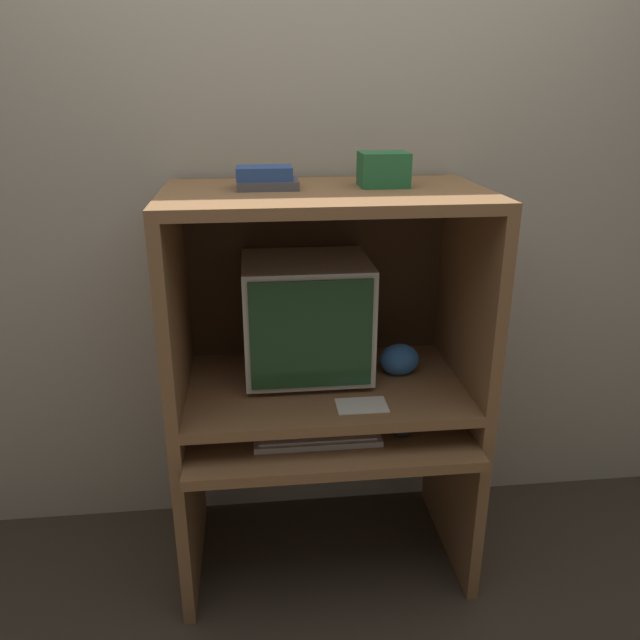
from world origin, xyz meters
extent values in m
plane|color=#3D3328|center=(0.00, 0.00, 0.00)|extent=(12.00, 12.00, 0.00)
cube|color=#B2A893|center=(0.00, 0.67, 1.30)|extent=(6.00, 0.06, 2.60)
cube|color=brown|center=(-0.50, 0.31, 0.31)|extent=(0.04, 0.61, 0.62)
cube|color=brown|center=(0.50, 0.31, 0.31)|extent=(0.04, 0.61, 0.62)
cube|color=brown|center=(0.00, 0.14, 0.60)|extent=(0.96, 0.42, 0.04)
cube|color=brown|center=(-0.50, 0.31, 0.68)|extent=(0.04, 0.61, 0.12)
cube|color=brown|center=(0.50, 0.31, 0.68)|extent=(0.04, 0.61, 0.12)
cube|color=brown|center=(0.00, 0.31, 0.73)|extent=(0.96, 0.61, 0.04)
cube|color=brown|center=(-0.50, 0.31, 1.08)|extent=(0.04, 0.61, 0.68)
cube|color=brown|center=(0.50, 0.31, 1.08)|extent=(0.04, 0.61, 0.68)
cube|color=brown|center=(0.00, 0.31, 1.40)|extent=(0.96, 0.61, 0.04)
cube|color=#48321E|center=(0.00, 0.60, 1.08)|extent=(0.96, 0.01, 0.68)
cylinder|color=beige|center=(-0.06, 0.39, 0.75)|extent=(0.20, 0.20, 0.02)
cube|color=beige|center=(-0.06, 0.39, 0.97)|extent=(0.44, 0.36, 0.41)
cube|color=#1E4223|center=(-0.06, 0.21, 0.97)|extent=(0.40, 0.01, 0.37)
cube|color=beige|center=(-0.05, 0.13, 0.63)|extent=(0.42, 0.14, 0.02)
cube|color=silver|center=(-0.05, 0.13, 0.64)|extent=(0.39, 0.11, 0.01)
ellipsoid|color=black|center=(0.24, 0.12, 0.64)|extent=(0.07, 0.05, 0.03)
ellipsoid|color=#336BB7|center=(0.28, 0.35, 0.80)|extent=(0.14, 0.11, 0.12)
cube|color=#4C4C51|center=(-0.18, 0.34, 1.44)|extent=(0.19, 0.14, 0.03)
cube|color=navy|center=(-0.19, 0.34, 1.47)|extent=(0.18, 0.12, 0.04)
cube|color=white|center=(0.10, 0.12, 0.75)|extent=(0.17, 0.11, 0.00)
cube|color=#236638|center=(0.19, 0.35, 1.48)|extent=(0.16, 0.13, 0.11)
camera|label=1|loc=(-0.24, -1.67, 1.73)|focal=35.00mm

